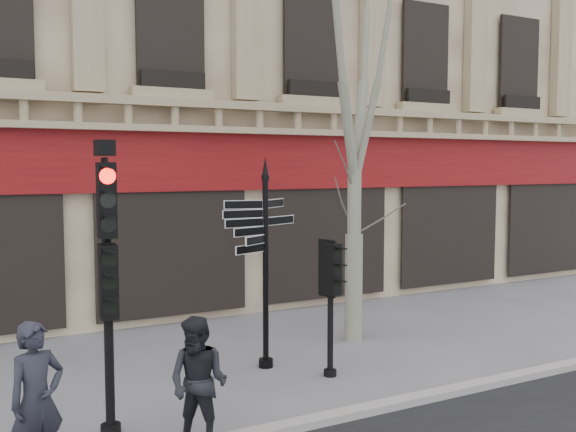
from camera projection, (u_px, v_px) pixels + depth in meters
name	position (u px, v px, depth m)	size (l,w,h in m)	color
ground	(274.00, 392.00, 9.95)	(80.00, 80.00, 0.00)	slate
kerb	(321.00, 420.00, 8.71)	(80.00, 0.25, 0.12)	#999791
fingerpost	(265.00, 227.00, 11.00)	(1.80, 1.80, 3.67)	black
traffic_signal_main	(107.00, 251.00, 8.19)	(0.45, 0.34, 3.84)	black
traffic_signal_secondary	(331.00, 284.00, 10.60)	(0.42, 0.34, 2.24)	black
plane_tree	(356.00, 46.00, 12.46)	(3.13, 3.13, 8.32)	gray
pedestrian_a	(37.00, 401.00, 7.14)	(0.65, 0.43, 1.80)	#21222C
pedestrian_b	(199.00, 383.00, 7.93)	(0.80, 0.63, 1.65)	black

